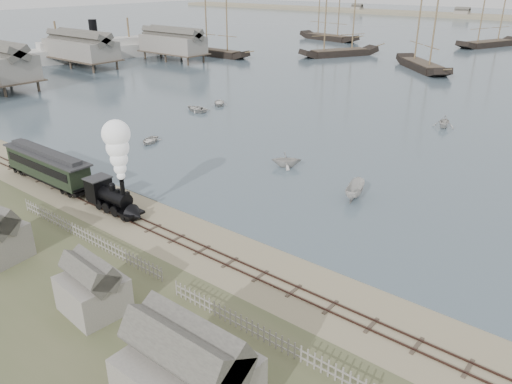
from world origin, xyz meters
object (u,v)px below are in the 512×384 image
Objects in this scene: locomotive at (116,175)px; beached_dinghy at (87,184)px; passenger_coach at (47,165)px; steamship at (95,39)px.

beached_dinghy is at bearing 167.45° from locomotive.
locomotive is at bearing 0.00° from passenger_coach.
steamship reaches higher than locomotive.
steamship is (-80.54, 53.44, 0.99)m from locomotive.
passenger_coach is 3.96× the size of beached_dinghy.
steamship is (-68.44, 53.44, 2.94)m from passenger_coach.
beached_dinghy is at bearing 23.47° from passenger_coach.
locomotive is 0.65× the size of passenger_coach.
beached_dinghy is 0.07× the size of steamship.
passenger_coach is 0.29× the size of steamship.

